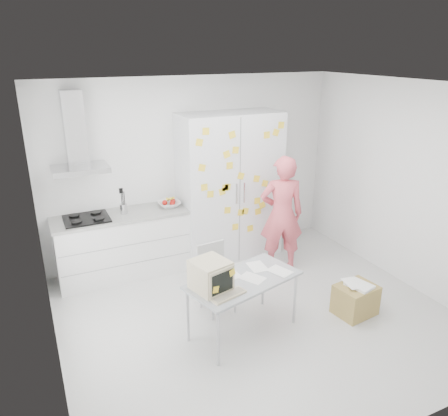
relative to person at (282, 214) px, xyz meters
name	(u,v)px	position (x,y,z in m)	size (l,w,h in m)	color
floor	(256,316)	(-0.90, -0.92, -0.86)	(4.50, 4.00, 0.02)	silver
walls	(231,193)	(-0.90, -0.20, 0.50)	(4.52, 4.01, 2.70)	white
ceiling	(263,86)	(-0.90, -0.92, 1.85)	(4.50, 4.00, 0.02)	white
counter_run	(123,244)	(-2.09, 0.78, -0.38)	(1.84, 0.63, 1.28)	white
range_hood	(76,140)	(-2.55, 0.92, 1.11)	(0.70, 0.48, 1.01)	silver
tall_cabinet	(230,187)	(-0.45, 0.76, 0.25)	(1.50, 0.68, 2.20)	silver
person	(282,214)	(0.00, 0.00, 0.00)	(0.62, 0.41, 1.70)	#DE5662
desk	(224,279)	(-1.45, -1.17, -0.09)	(1.38, 0.93, 1.00)	#9DA2A7
chair	(215,273)	(-1.28, -0.55, -0.37)	(0.42, 0.42, 0.85)	#ACACAA
cardboard_box	(355,299)	(0.22, -1.39, -0.65)	(0.51, 0.43, 0.41)	#A68D48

